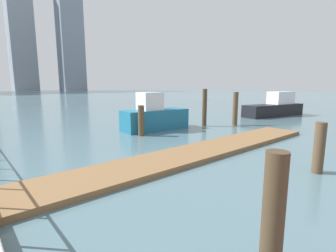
% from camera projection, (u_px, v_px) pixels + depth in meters
% --- Properties ---
extents(ground_plane, '(300.00, 300.00, 0.00)m').
position_uv_depth(ground_plane, '(35.00, 135.00, 14.38)').
color(ground_plane, slate).
extents(floating_dock, '(15.27, 2.00, 0.18)m').
position_uv_depth(floating_dock, '(198.00, 152.00, 10.29)').
color(floating_dock, olive).
rests_on(floating_dock, ground_plane).
extents(dock_piling_0, '(0.34, 0.34, 1.69)m').
position_uv_depth(dock_piling_0, '(319.00, 148.00, 8.01)').
color(dock_piling_0, brown).
rests_on(dock_piling_0, ground_plane).
extents(dock_piling_1, '(0.35, 0.35, 1.73)m').
position_uv_depth(dock_piling_1, '(141.00, 121.00, 13.97)').
color(dock_piling_1, brown).
rests_on(dock_piling_1, ground_plane).
extents(dock_piling_2, '(0.36, 0.36, 2.37)m').
position_uv_depth(dock_piling_2, '(235.00, 109.00, 17.58)').
color(dock_piling_2, brown).
rests_on(dock_piling_2, ground_plane).
extents(dock_piling_3, '(0.31, 0.31, 2.60)m').
position_uv_depth(dock_piling_3, '(205.00, 108.00, 17.14)').
color(dock_piling_3, '#473826').
rests_on(dock_piling_3, ground_plane).
extents(dock_piling_5, '(0.30, 0.30, 2.01)m').
position_uv_depth(dock_piling_5, '(273.00, 223.00, 3.35)').
color(dock_piling_5, '#473826').
rests_on(dock_piling_5, ground_plane).
extents(moored_boat_1, '(4.42, 2.02, 2.41)m').
position_uv_depth(moored_boat_1, '(154.00, 116.00, 15.87)').
color(moored_boat_1, '#1E6B8C').
rests_on(moored_boat_1, ground_plane).
extents(moored_boat_4, '(6.78, 2.83, 2.24)m').
position_uv_depth(moored_boat_4, '(275.00, 107.00, 23.03)').
color(moored_boat_4, black).
rests_on(moored_boat_4, ground_plane).
extents(skyline_tower_4, '(10.69, 10.22, 56.82)m').
position_uv_depth(skyline_tower_4, '(20.00, 30.00, 116.89)').
color(skyline_tower_4, '#8C939E').
rests_on(skyline_tower_4, ground_plane).
extents(skyline_tower_5, '(10.54, 7.88, 43.46)m').
position_uv_depth(skyline_tower_5, '(71.00, 43.00, 113.27)').
color(skyline_tower_5, gray).
rests_on(skyline_tower_5, ground_plane).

